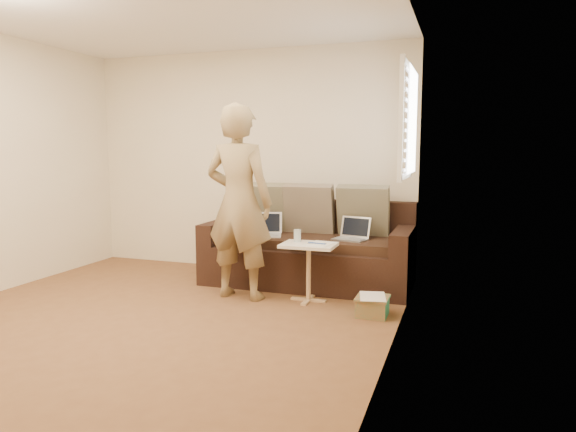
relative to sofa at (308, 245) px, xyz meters
The scene contains 16 objects.
floor 2.04m from the sofa, 116.89° to the right, with size 4.50×4.50×0.00m, color brown.
wall_back 1.34m from the sofa, 152.18° to the left, with size 4.00×4.00×0.00m, color beige.
wall_right 2.26m from the sofa, 58.21° to the right, with size 4.50×4.50×0.00m, color beige.
window_blinds 1.67m from the sofa, 14.68° to the right, with size 0.12×0.88×1.08m, color white, non-canonical shape.
sofa is the anchor object (origin of this frame).
pillow_left 0.73m from the sofa, 161.17° to the left, with size 0.55×0.14×0.55m, color #67604C, non-canonical shape.
pillow_mid 0.42m from the sofa, 103.68° to the left, with size 0.55×0.14×0.55m, color #726451, non-canonical shape.
pillow_right 0.70m from the sofa, 22.16° to the left, with size 0.55×0.14×0.55m, color #67604C, non-canonical shape.
laptop_silver 0.50m from the sofa, 10.92° to the right, with size 0.33×0.24×0.22m, color #B7BABC, non-canonical shape.
laptop_white 0.47m from the sofa, 160.59° to the right, with size 0.35×0.25×0.25m, color white, non-canonical shape.
person 1.01m from the sofa, 123.51° to the right, with size 0.69×0.46×1.88m, color olive.
side_table 0.67m from the sofa, 72.86° to the right, with size 0.51×0.36×0.56m, color silver, non-canonical shape.
drinking_glass 0.60m from the sofa, 83.79° to the right, with size 0.07×0.07×0.12m, color silver, non-canonical shape.
scissors 0.70m from the sofa, 66.52° to the right, with size 0.18×0.10×0.02m, color silver, non-canonical shape.
paper_on_table 0.69m from the sofa, 63.90° to the right, with size 0.21×0.30×0.00m, color white, non-canonical shape.
striped_box 1.26m from the sofa, 45.78° to the right, with size 0.28×0.28×0.18m, color #CD521E, non-canonical shape.
Camera 1 is at (2.46, -3.47, 1.44)m, focal length 32.20 mm.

